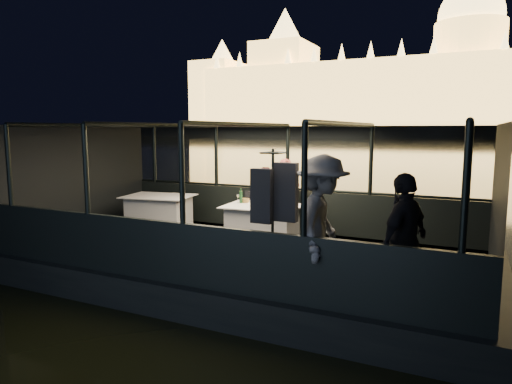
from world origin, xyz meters
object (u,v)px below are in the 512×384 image
at_px(dining_table_central, 262,225).
at_px(coat_stand, 273,224).
at_px(dining_table_aft, 159,213).
at_px(person_man_maroon, 267,199).
at_px(chair_port_right, 286,216).
at_px(chair_port_left, 251,215).
at_px(passenger_dark, 404,241).
at_px(passenger_stripe, 322,233).
at_px(wine_bottle, 241,196).
at_px(person_woman_coral, 286,200).

height_order(dining_table_central, coat_stand, coat_stand).
height_order(dining_table_aft, person_man_maroon, person_man_maroon).
bearing_deg(person_man_maroon, chair_port_right, -29.84).
xyz_separation_m(chair_port_left, passenger_dark, (3.43, -2.68, 0.40)).
height_order(dining_table_aft, coat_stand, coat_stand).
xyz_separation_m(chair_port_left, passenger_stripe, (2.38, -2.68, 0.40)).
distance_m(chair_port_left, wine_bottle, 0.66).
bearing_deg(chair_port_left, dining_table_central, -46.93).
height_order(passenger_dark, wine_bottle, passenger_dark).
relative_size(person_woman_coral, person_man_maroon, 1.14).
relative_size(chair_port_left, wine_bottle, 3.05).
xyz_separation_m(coat_stand, wine_bottle, (-1.65, 2.22, 0.02)).
bearing_deg(dining_table_central, chair_port_left, 133.47).
xyz_separation_m(chair_port_right, wine_bottle, (-0.70, -0.68, 0.47)).
bearing_deg(chair_port_right, dining_table_central, -101.75).
relative_size(person_man_maroon, passenger_stripe, 0.75).
distance_m(person_man_maroon, passenger_dark, 4.41).
distance_m(chair_port_right, passenger_dark, 3.99).
xyz_separation_m(dining_table_aft, person_woman_coral, (2.73, 0.72, 0.36)).
xyz_separation_m(chair_port_right, person_man_maroon, (-0.49, 0.13, 0.30)).
bearing_deg(person_woman_coral, chair_port_right, -77.04).
xyz_separation_m(dining_table_aft, wine_bottle, (2.10, -0.11, 0.53)).
relative_size(person_man_maroon, passenger_dark, 0.84).
height_order(dining_table_central, wine_bottle, wine_bottle).
bearing_deg(dining_table_aft, dining_table_central, -4.69).
bearing_deg(person_woman_coral, dining_table_aft, -178.08).
distance_m(person_woman_coral, wine_bottle, 1.06).
xyz_separation_m(person_man_maroon, passenger_dark, (3.21, -3.03, 0.10)).
xyz_separation_m(dining_table_central, chair_port_left, (-0.53, 0.56, 0.06)).
xyz_separation_m(dining_table_central, person_woman_coral, (0.10, 0.94, 0.36)).
distance_m(dining_table_aft, passenger_dark, 6.01).
height_order(chair_port_left, person_woman_coral, person_woman_coral).
height_order(chair_port_left, chair_port_right, chair_port_left).
height_order(chair_port_left, passenger_dark, passenger_dark).
height_order(person_man_maroon, passenger_stripe, passenger_stripe).
height_order(person_man_maroon, wine_bottle, person_man_maroon).
distance_m(chair_port_left, coat_stand, 3.19).
relative_size(coat_stand, person_woman_coral, 1.21).
bearing_deg(chair_port_right, chair_port_left, -161.99).
bearing_deg(passenger_stripe, person_woman_coral, 23.78).
height_order(chair_port_left, wine_bottle, wine_bottle).
distance_m(dining_table_aft, passenger_stripe, 5.06).
xyz_separation_m(passenger_stripe, passenger_dark, (1.05, 0.00, 0.00)).
bearing_deg(dining_table_central, coat_stand, -61.94).
relative_size(dining_table_central, chair_port_right, 1.81).
bearing_deg(passenger_dark, dining_table_aft, -92.69).
relative_size(coat_stand, passenger_dark, 1.15).
xyz_separation_m(person_man_maroon, wine_bottle, (-0.20, -0.81, 0.17)).
bearing_deg(passenger_dark, wine_bottle, -102.78).
xyz_separation_m(dining_table_aft, passenger_dark, (5.52, -2.33, 0.47)).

